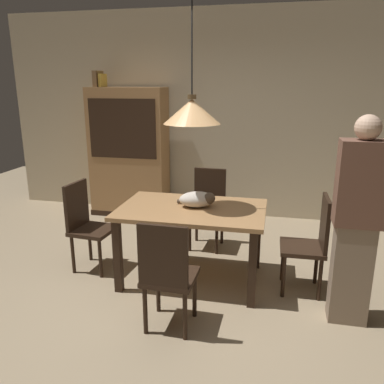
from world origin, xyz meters
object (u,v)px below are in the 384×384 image
chair_far_back (208,204)px  book_yellow_short (103,80)px  hutch_bookcase (129,155)px  book_brown_thick (98,79)px  pendant_lamp (192,111)px  cat_sleeping (198,199)px  dining_table (192,218)px  chair_left_side (86,222)px  chair_near_front (167,272)px  chair_right_side (312,240)px  person_standing (357,223)px

chair_far_back → book_yellow_short: 2.40m
hutch_bookcase → book_brown_thick: size_ratio=7.71×
pendant_lamp → cat_sleeping: bearing=37.8°
dining_table → chair_left_side: (-1.13, 0.01, -0.14)m
pendant_lamp → book_brown_thick: size_ratio=5.42×
dining_table → chair_far_back: size_ratio=1.51×
chair_near_front → dining_table: bearing=89.9°
dining_table → chair_near_front: 0.89m
chair_right_side → cat_sleeping: chair_right_side is taller
chair_right_side → book_brown_thick: 3.69m
chair_right_side → pendant_lamp: bearing=-179.9°
chair_near_front → book_yellow_short: (-1.68, 2.69, 1.43)m
cat_sleeping → pendant_lamp: bearing=-142.2°
dining_table → chair_far_back: bearing=89.8°
chair_far_back → hutch_bookcase: (-1.34, 0.93, 0.38)m
cat_sleeping → book_brown_thick: 2.77m
chair_left_side → cat_sleeping: (1.18, 0.03, 0.32)m
pendant_lamp → book_yellow_short: 2.48m
chair_left_side → pendant_lamp: pendant_lamp is taller
chair_right_side → book_yellow_short: book_yellow_short is taller
pendant_lamp → book_brown_thick: pendant_lamp is taller
dining_table → chair_near_front: bearing=-90.1°
chair_right_side → chair_left_side: same height
chair_right_side → cat_sleeping: size_ratio=2.30×
chair_near_front → hutch_bookcase: bearing=116.3°
pendant_lamp → person_standing: (1.41, -0.41, -0.81)m
chair_near_front → cat_sleeping: bearing=86.8°
chair_near_front → cat_sleeping: chair_near_front is taller
pendant_lamp → hutch_bookcase: 2.37m
chair_far_back → chair_right_side: same height
chair_right_side → chair_near_front: 1.43m
dining_table → cat_sleeping: bearing=37.8°
hutch_bookcase → dining_table: bearing=-53.6°
chair_left_side → person_standing: (2.54, -0.42, 0.34)m
book_yellow_short → person_standing: 3.96m
chair_far_back → chair_right_side: 1.43m
chair_far_back → cat_sleeping: chair_far_back is taller
chair_far_back → person_standing: person_standing is taller
cat_sleeping → book_brown_thick: book_brown_thick is taller
chair_right_side → chair_near_front: size_ratio=1.00×
chair_far_back → chair_near_front: bearing=-90.2°
dining_table → chair_left_side: size_ratio=1.51×
cat_sleeping → book_brown_thick: bearing=135.5°
chair_near_front → book_yellow_short: bearing=122.0°
dining_table → book_yellow_short: (-1.68, 1.81, 1.29)m
chair_right_side → book_yellow_short: bearing=147.2°
hutch_bookcase → chair_near_front: bearing=-63.7°
chair_right_side → pendant_lamp: 1.61m
cat_sleeping → dining_table: bearing=-142.2°
chair_left_side → person_standing: 2.59m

